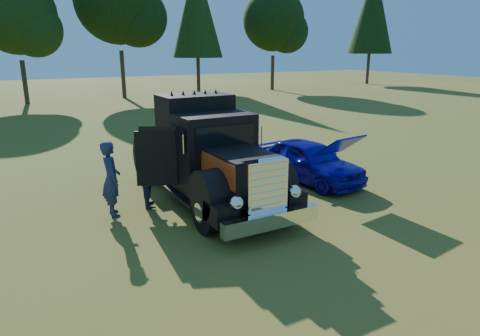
% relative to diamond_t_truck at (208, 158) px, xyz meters
% --- Properties ---
extents(ground, '(120.00, 120.00, 0.00)m').
position_rel_diamond_t_truck_xyz_m(ground, '(0.95, -1.60, -1.28)').
color(ground, '#405418').
rests_on(ground, ground).
extents(diamond_t_truck, '(3.30, 7.16, 3.00)m').
position_rel_diamond_t_truck_xyz_m(diamond_t_truck, '(0.00, 0.00, 0.00)').
color(diamond_t_truck, black).
rests_on(diamond_t_truck, ground).
extents(hotrod_coupe, '(2.17, 4.36, 1.89)m').
position_rel_diamond_t_truck_xyz_m(hotrod_coupe, '(3.73, 0.10, -0.58)').
color(hotrod_coupe, '#082DBB').
rests_on(hotrod_coupe, ground).
extents(spectator_near, '(0.50, 0.74, 2.01)m').
position_rel_diamond_t_truck_xyz_m(spectator_near, '(-2.71, 0.19, -0.27)').
color(spectator_near, '#20284B').
rests_on(spectator_near, ground).
extents(spectator_far, '(0.78, 0.90, 1.59)m').
position_rel_diamond_t_truck_xyz_m(spectator_far, '(-1.59, 0.38, -0.49)').
color(spectator_far, '#1C2A43').
rests_on(spectator_far, ground).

